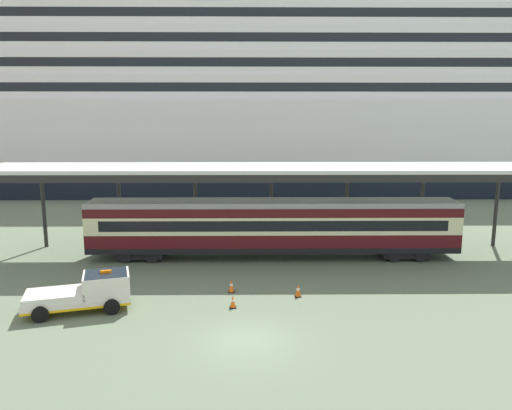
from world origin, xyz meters
name	(u,v)px	position (x,y,z in m)	size (l,w,h in m)	color
ground_plane	(246,341)	(0.00, 0.00, 0.00)	(400.00, 400.00, 0.00)	#627359
cruise_ship	(226,110)	(-3.33, 51.03, 10.77)	(172.26, 27.62, 31.10)	black
platform_canopy	(273,171)	(1.75, 13.36, 6.14)	(40.22, 6.15, 6.45)	silver
train_carriage	(273,226)	(1.75, 12.89, 2.32)	(25.51, 2.81, 4.11)	black
service_truck	(88,291)	(-8.18, 3.65, 0.99)	(5.56, 3.37, 2.02)	silver
traffic_cone_near	(231,286)	(-0.91, 6.07, 0.38)	(0.36, 0.36, 0.78)	black
traffic_cone_mid	(233,301)	(-0.74, 3.80, 0.34)	(0.36, 0.36, 0.69)	black
traffic_cone_far	(298,290)	(2.81, 5.35, 0.37)	(0.36, 0.36, 0.75)	black
quay_bollard	(86,286)	(-8.96, 5.67, 0.52)	(0.48, 0.48, 0.96)	black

